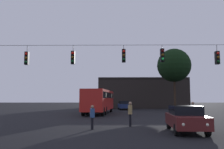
# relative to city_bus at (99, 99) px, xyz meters

# --- Properties ---
(ground_plane) EXTENTS (168.00, 168.00, 0.00)m
(ground_plane) POSITION_rel_city_bus_xyz_m (2.30, -0.66, -1.87)
(ground_plane) COLOR black
(ground_plane) RESTS_ON ground
(overhead_signal_span) EXTENTS (20.40, 0.44, 6.71)m
(overhead_signal_span) POSITION_rel_city_bus_xyz_m (2.34, -13.45, 2.03)
(overhead_signal_span) COLOR black
(overhead_signal_span) RESTS_ON ground
(city_bus) EXTENTS (3.53, 11.19, 3.00)m
(city_bus) POSITION_rel_city_bus_xyz_m (0.00, 0.00, 0.00)
(city_bus) COLOR #B21E19
(city_bus) RESTS_ON ground
(car_near_right) EXTENTS (2.15, 4.45, 1.52)m
(car_near_right) POSITION_rel_city_bus_xyz_m (6.18, -16.22, -1.07)
(car_near_right) COLOR #511919
(car_near_right) RESTS_ON ground
(car_far_left) EXTENTS (2.11, 4.44, 1.52)m
(car_far_left) POSITION_rel_city_bus_xyz_m (3.57, 10.52, -1.07)
(car_far_left) COLOR navy
(car_far_left) RESTS_ON ground
(pedestrian_crossing_left) EXTENTS (0.27, 0.38, 1.69)m
(pedestrian_crossing_left) POSITION_rel_city_bus_xyz_m (8.08, -11.87, -0.91)
(pedestrian_crossing_left) COLOR black
(pedestrian_crossing_left) RESTS_ON ground
(pedestrian_crossing_center) EXTENTS (0.33, 0.41, 1.52)m
(pedestrian_crossing_center) POSITION_rel_city_bus_xyz_m (0.60, -15.24, -1.02)
(pedestrian_crossing_center) COLOR black
(pedestrian_crossing_center) RESTS_ON ground
(pedestrian_crossing_right) EXTENTS (0.32, 0.41, 1.72)m
(pedestrian_crossing_right) POSITION_rel_city_bus_xyz_m (3.10, -13.61, -0.89)
(pedestrian_crossing_right) COLOR black
(pedestrian_crossing_right) RESTS_ON ground
(corner_building) EXTENTS (17.66, 13.73, 6.04)m
(corner_building) POSITION_rel_city_bus_xyz_m (7.62, 21.48, 1.15)
(corner_building) COLOR black
(corner_building) RESTS_ON ground
(tree_left_silhouette) EXTENTS (5.41, 5.41, 10.02)m
(tree_left_silhouette) POSITION_rel_city_bus_xyz_m (11.62, 7.34, 5.42)
(tree_left_silhouette) COLOR #2D2116
(tree_left_silhouette) RESTS_ON ground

